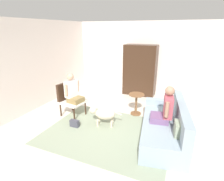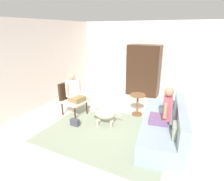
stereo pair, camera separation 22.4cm
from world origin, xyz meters
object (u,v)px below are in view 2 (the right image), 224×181
object	(u,v)px
armchair	(71,96)
handbag	(75,122)
column_lamp	(180,95)
armoire_cabinet	(144,71)
person_on_armchair	(74,90)
person_on_couch	(164,110)
round_end_table	(137,103)
dog	(103,114)
couch	(165,128)

from	to	relation	value
armchair	handbag	world-z (taller)	armchair
column_lamp	handbag	distance (m)	3.03
armchair	armoire_cabinet	size ratio (longest dim) A/B	0.51
person_on_armchair	handbag	bearing A→B (deg)	-54.78
column_lamp	armoire_cabinet	xyz separation A→B (m)	(-1.47, 1.30, 0.30)
column_lamp	handbag	size ratio (longest dim) A/B	5.42
handbag	armoire_cabinet	bearing A→B (deg)	74.24
person_on_couch	person_on_armchair	xyz separation A→B (m)	(-2.58, 0.18, 0.01)
person_on_armchair	round_end_table	bearing A→B (deg)	26.01
dog	armoire_cabinet	bearing A→B (deg)	85.54
armchair	armoire_cabinet	world-z (taller)	armoire_cabinet
round_end_table	person_on_couch	bearing A→B (deg)	-46.69
armchair	dog	size ratio (longest dim) A/B	1.15
dog	handbag	bearing A→B (deg)	-151.72
person_on_armchair	round_end_table	xyz separation A→B (m)	(1.65, 0.80, -0.39)
armchair	person_on_couch	xyz separation A→B (m)	(2.74, -0.21, 0.22)
couch	person_on_armchair	world-z (taller)	person_on_armchair
couch	round_end_table	xyz separation A→B (m)	(-0.97, 0.96, 0.08)
armchair	column_lamp	bearing A→B (deg)	23.52
couch	handbag	size ratio (longest dim) A/B	9.11
couch	round_end_table	world-z (taller)	couch
person_on_armchair	column_lamp	bearing A→B (deg)	25.22
person_on_couch	column_lamp	world-z (taller)	column_lamp
round_end_table	handbag	distance (m)	1.87
couch	round_end_table	bearing A→B (deg)	135.43
couch	person_on_armchair	distance (m)	2.67
armchair	handbag	size ratio (longest dim) A/B	3.96
person_on_couch	round_end_table	world-z (taller)	person_on_couch
couch	handbag	xyz separation A→B (m)	(-2.24, -0.39, -0.21)
person_on_armchair	column_lamp	world-z (taller)	column_lamp
dog	round_end_table	bearing A→B (deg)	58.80
round_end_table	column_lamp	world-z (taller)	column_lamp
round_end_table	dog	world-z (taller)	round_end_table
armchair	handbag	xyz separation A→B (m)	(0.54, -0.57, -0.45)
armoire_cabinet	handbag	size ratio (longest dim) A/B	7.80
person_on_armchair	armoire_cabinet	size ratio (longest dim) A/B	0.43
armchair	person_on_couch	size ratio (longest dim) A/B	1.14
armoire_cabinet	handbag	xyz separation A→B (m)	(-0.88, -3.13, -0.85)
dog	couch	bearing A→B (deg)	1.15
couch	person_on_couch	xyz separation A→B (m)	(-0.04, -0.03, 0.46)
couch	armoire_cabinet	size ratio (longest dim) A/B	1.17
couch	armchair	xyz separation A→B (m)	(-2.78, 0.18, 0.24)
armchair	dog	xyz separation A→B (m)	(1.21, -0.21, -0.21)
armchair	person_on_armchair	xyz separation A→B (m)	(0.16, -0.03, 0.23)
round_end_table	dog	distance (m)	1.16
armoire_cabinet	dog	bearing A→B (deg)	-94.46
couch	column_lamp	size ratio (longest dim) A/B	1.68
dog	handbag	world-z (taller)	dog
person_on_couch	person_on_armchair	distance (m)	2.58
handbag	person_on_couch	bearing A→B (deg)	9.41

